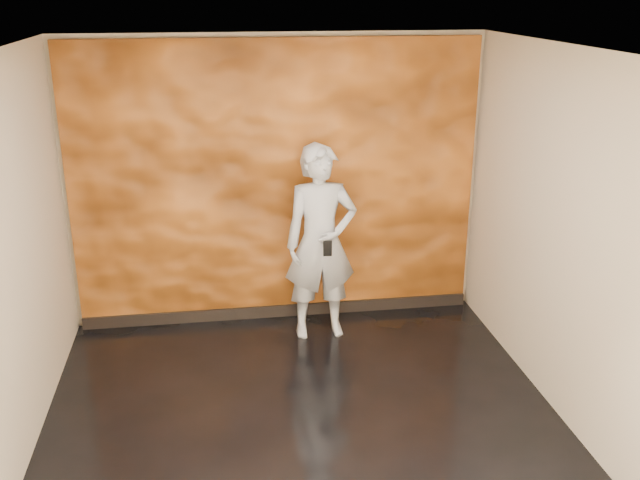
{
  "coord_description": "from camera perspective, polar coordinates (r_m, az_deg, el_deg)",
  "views": [
    {
      "loc": [
        -0.59,
        -4.67,
        3.2
      ],
      "look_at": [
        0.31,
        1.22,
        1.06
      ],
      "focal_mm": 40.0,
      "sensor_mm": 36.0,
      "label": 1
    }
  ],
  "objects": [
    {
      "name": "room",
      "position": [
        5.04,
        -1.35,
        -1.18
      ],
      "size": [
        4.02,
        4.02,
        2.81
      ],
      "color": "black",
      "rests_on": "ground"
    },
    {
      "name": "phone",
      "position": [
        6.38,
        0.61,
        -0.67
      ],
      "size": [
        0.08,
        0.02,
        0.15
      ],
      "primitive_type": "cube",
      "rotation": [
        0.0,
        0.0,
        -0.07
      ],
      "color": "black",
      "rests_on": "man"
    },
    {
      "name": "feature_wall",
      "position": [
        6.9,
        -3.46,
        4.43
      ],
      "size": [
        3.9,
        0.06,
        2.75
      ],
      "primitive_type": "cube",
      "color": "orange",
      "rests_on": "ground"
    },
    {
      "name": "man",
      "position": [
        6.64,
        0.06,
        -0.21
      ],
      "size": [
        0.7,
        0.47,
        1.86
      ],
      "primitive_type": "imported",
      "rotation": [
        0.0,
        0.0,
        0.04
      ],
      "color": "#979BA5",
      "rests_on": "ground"
    },
    {
      "name": "baseboard",
      "position": [
        7.32,
        -3.22,
        -5.67
      ],
      "size": [
        3.9,
        0.04,
        0.12
      ],
      "primitive_type": "cube",
      "color": "black",
      "rests_on": "ground"
    }
  ]
}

